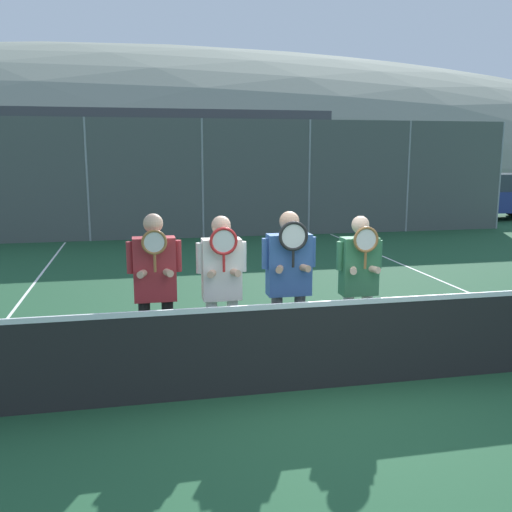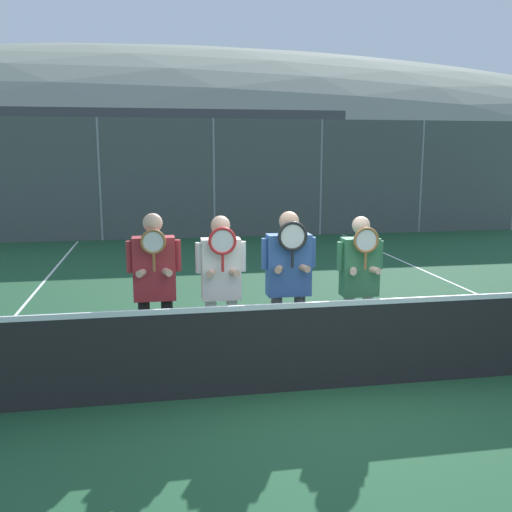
{
  "view_description": "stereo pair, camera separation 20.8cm",
  "coord_description": "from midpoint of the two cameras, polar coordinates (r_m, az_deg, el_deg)",
  "views": [
    {
      "loc": [
        -1.91,
        -5.5,
        2.51
      ],
      "look_at": [
        -0.58,
        0.84,
        1.32
      ],
      "focal_mm": 40.0,
      "sensor_mm": 36.0,
      "label": 1
    },
    {
      "loc": [
        -1.7,
        -5.54,
        2.51
      ],
      "look_at": [
        -0.58,
        0.84,
        1.32
      ],
      "focal_mm": 40.0,
      "sensor_mm": 36.0,
      "label": 2
    }
  ],
  "objects": [
    {
      "name": "clubhouse_building",
      "position": [
        25.1,
        -12.09,
        9.2
      ],
      "size": [
        15.43,
        5.5,
        4.11
      ],
      "color": "tan",
      "rests_on": "ground_plane"
    },
    {
      "name": "player_leftmost",
      "position": [
        6.38,
        -10.98,
        -2.58
      ],
      "size": [
        0.6,
        0.34,
        1.85
      ],
      "color": "black",
      "rests_on": "ground_plane"
    },
    {
      "name": "car_center",
      "position": [
        20.79,
        10.44,
        5.91
      ],
      "size": [
        4.74,
        2.06,
        1.85
      ],
      "color": "slate",
      "rests_on": "ground_plane"
    },
    {
      "name": "tennis_net",
      "position": [
        6.15,
        5.99,
        -8.73
      ],
      "size": [
        10.5,
        0.09,
        1.07
      ],
      "color": "gray",
      "rests_on": "ground_plane"
    },
    {
      "name": "ground_plane",
      "position": [
        6.33,
        5.9,
        -13.01
      ],
      "size": [
        120.0,
        120.0,
        0.0
      ],
      "primitive_type": "plane",
      "color": "#1E4C2D"
    },
    {
      "name": "fence_back",
      "position": [
        16.8,
        -5.71,
        7.68
      ],
      "size": [
        19.48,
        0.06,
        3.45
      ],
      "color": "gray",
      "rests_on": "ground_plane"
    },
    {
      "name": "car_right_of_center",
      "position": [
        23.3,
        22.7,
        5.58
      ],
      "size": [
        4.13,
        1.97,
        1.69
      ],
      "color": "navy",
      "rests_on": "ground_plane"
    },
    {
      "name": "car_left_of_center",
      "position": [
        19.61,
        -5.16,
        5.56
      ],
      "size": [
        4.67,
        2.04,
        1.68
      ],
      "color": "maroon",
      "rests_on": "ground_plane"
    },
    {
      "name": "car_far_left",
      "position": [
        19.86,
        -20.55,
        5.13
      ],
      "size": [
        4.12,
        2.09,
        1.78
      ],
      "color": "#285638",
      "rests_on": "ground_plane"
    },
    {
      "name": "player_center_right",
      "position": [
        6.51,
        2.4,
        -1.94
      ],
      "size": [
        0.63,
        0.34,
        1.85
      ],
      "color": "#56565B",
      "rests_on": "ground_plane"
    },
    {
      "name": "player_center_left",
      "position": [
        6.41,
        -4.37,
        -2.55
      ],
      "size": [
        0.57,
        0.34,
        1.81
      ],
      "color": "white",
      "rests_on": "ground_plane"
    },
    {
      "name": "court_line_left_sideline",
      "position": [
        9.13,
        -24.8,
        -6.51
      ],
      "size": [
        0.05,
        16.0,
        0.01
      ],
      "primitive_type": "cube",
      "color": "white",
      "rests_on": "ground_plane"
    },
    {
      "name": "court_line_right_sideline",
      "position": [
        10.56,
        21.37,
        -4.05
      ],
      "size": [
        0.05,
        16.0,
        0.01
      ],
      "primitive_type": "cube",
      "color": "white",
      "rests_on": "ground_plane"
    },
    {
      "name": "player_rightmost",
      "position": [
        6.75,
        9.38,
        -2.24
      ],
      "size": [
        0.56,
        0.34,
        1.78
      ],
      "color": "white",
      "rests_on": "ground_plane"
    },
    {
      "name": "hill_distant",
      "position": [
        60.38,
        -10.22,
        7.87
      ],
      "size": [
        120.06,
        66.7,
        23.34
      ],
      "color": "gray",
      "rests_on": "ground_plane"
    }
  ]
}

